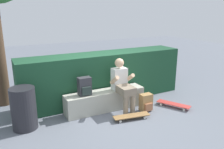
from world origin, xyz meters
TOP-DOWN VIEW (x-y plane):
  - ground_plane at (0.00, 0.00)m, footprint 24.00×24.00m
  - bench_main at (0.00, 0.37)m, footprint 1.91×0.40m
  - person_skater at (0.34, 0.17)m, footprint 0.49×0.62m
  - skateboard_near_person at (0.28, -0.34)m, footprint 0.82×0.33m
  - skateboard_beside_bench at (1.52, -0.28)m, footprint 0.56×0.80m
  - backpack_on_bench at (-0.50, 0.36)m, footprint 0.28×0.23m
  - backpack_on_ground at (0.82, -0.12)m, footprint 0.28×0.23m
  - hedge_row at (0.27, 1.00)m, footprint 4.24×0.74m
  - trash_bin at (-1.79, 0.31)m, footprint 0.48×0.48m

SIDE VIEW (x-z plane):
  - ground_plane at x=0.00m, z-range 0.00..0.00m
  - skateboard_near_person at x=0.28m, z-range 0.03..0.12m
  - skateboard_beside_bench at x=1.52m, z-range 0.03..0.12m
  - backpack_on_ground at x=0.82m, z-range -0.01..0.39m
  - bench_main at x=0.00m, z-range 0.00..0.46m
  - trash_bin at x=-1.79m, z-range 0.00..0.84m
  - hedge_row at x=0.27m, z-range 0.00..1.23m
  - backpack_on_bench at x=-0.50m, z-range 0.45..0.85m
  - person_skater at x=0.34m, z-range 0.05..1.26m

